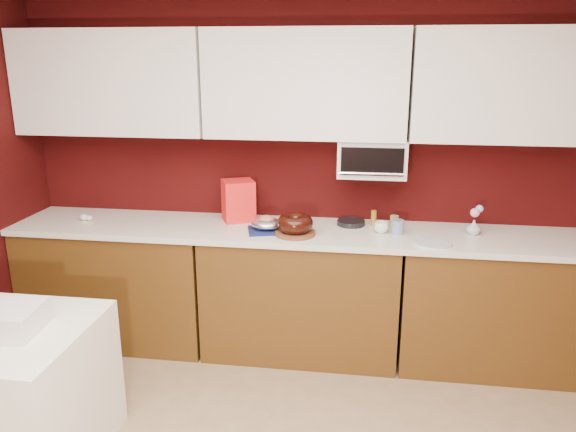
{
  "coord_description": "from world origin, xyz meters",
  "views": [
    {
      "loc": [
        0.43,
        -1.64,
        2.04
      ],
      "look_at": [
        -0.08,
        1.84,
        1.02
      ],
      "focal_mm": 35.0,
      "sensor_mm": 36.0,
      "label": 1
    }
  ],
  "objects_px": {
    "pandoro_box": "(238,200)",
    "coffee_mug": "(381,226)",
    "bundt_cake": "(295,223)",
    "newspaper_stack": "(3,319)",
    "flower_vase": "(474,226)",
    "toaster_oven": "(372,157)",
    "foil_ham_nest": "(266,224)",
    "blue_jar": "(398,227)"
  },
  "relations": [
    {
      "from": "coffee_mug",
      "to": "flower_vase",
      "type": "xyz_separation_m",
      "value": [
        0.6,
        0.05,
        0.01
      ]
    },
    {
      "from": "bundt_cake",
      "to": "newspaper_stack",
      "type": "bearing_deg",
      "value": -135.56
    },
    {
      "from": "foil_ham_nest",
      "to": "newspaper_stack",
      "type": "distance_m",
      "value": 1.66
    },
    {
      "from": "flower_vase",
      "to": "toaster_oven",
      "type": "bearing_deg",
      "value": 170.93
    },
    {
      "from": "pandoro_box",
      "to": "newspaper_stack",
      "type": "xyz_separation_m",
      "value": [
        -0.81,
        -1.51,
        -0.23
      ]
    },
    {
      "from": "pandoro_box",
      "to": "toaster_oven",
      "type": "bearing_deg",
      "value": -24.27
    },
    {
      "from": "bundt_cake",
      "to": "flower_vase",
      "type": "relative_size",
      "value": 2.14
    },
    {
      "from": "coffee_mug",
      "to": "newspaper_stack",
      "type": "bearing_deg",
      "value": -143.1
    },
    {
      "from": "blue_jar",
      "to": "flower_vase",
      "type": "bearing_deg",
      "value": 7.1
    },
    {
      "from": "toaster_oven",
      "to": "flower_vase",
      "type": "height_order",
      "value": "toaster_oven"
    },
    {
      "from": "pandoro_box",
      "to": "blue_jar",
      "type": "height_order",
      "value": "pandoro_box"
    },
    {
      "from": "bundt_cake",
      "to": "pandoro_box",
      "type": "bearing_deg",
      "value": 147.58
    },
    {
      "from": "pandoro_box",
      "to": "coffee_mug",
      "type": "height_order",
      "value": "pandoro_box"
    },
    {
      "from": "toaster_oven",
      "to": "flower_vase",
      "type": "xyz_separation_m",
      "value": [
        0.67,
        -0.11,
        -0.42
      ]
    },
    {
      "from": "foil_ham_nest",
      "to": "newspaper_stack",
      "type": "xyz_separation_m",
      "value": [
        -1.06,
        -1.27,
        -0.14
      ]
    },
    {
      "from": "toaster_oven",
      "to": "newspaper_stack",
      "type": "distance_m",
      "value": 2.37
    },
    {
      "from": "bundt_cake",
      "to": "blue_jar",
      "type": "bearing_deg",
      "value": 10.3
    },
    {
      "from": "blue_jar",
      "to": "newspaper_stack",
      "type": "distance_m",
      "value": 2.35
    },
    {
      "from": "toaster_oven",
      "to": "flower_vase",
      "type": "distance_m",
      "value": 0.8
    },
    {
      "from": "toaster_oven",
      "to": "newspaper_stack",
      "type": "height_order",
      "value": "toaster_oven"
    },
    {
      "from": "foil_ham_nest",
      "to": "newspaper_stack",
      "type": "height_order",
      "value": "foil_ham_nest"
    },
    {
      "from": "bundt_cake",
      "to": "pandoro_box",
      "type": "height_order",
      "value": "pandoro_box"
    },
    {
      "from": "bundt_cake",
      "to": "coffee_mug",
      "type": "relative_size",
      "value": 2.65
    },
    {
      "from": "coffee_mug",
      "to": "flower_vase",
      "type": "distance_m",
      "value": 0.6
    },
    {
      "from": "foil_ham_nest",
      "to": "coffee_mug",
      "type": "xyz_separation_m",
      "value": [
        0.75,
        0.08,
        -0.01
      ]
    },
    {
      "from": "pandoro_box",
      "to": "bundt_cake",
      "type": "bearing_deg",
      "value": -57.23
    },
    {
      "from": "pandoro_box",
      "to": "blue_jar",
      "type": "bearing_deg",
      "value": -33.05
    },
    {
      "from": "bundt_cake",
      "to": "pandoro_box",
      "type": "distance_m",
      "value": 0.53
    },
    {
      "from": "bundt_cake",
      "to": "newspaper_stack",
      "type": "height_order",
      "value": "bundt_cake"
    },
    {
      "from": "toaster_oven",
      "to": "pandoro_box",
      "type": "distance_m",
      "value": 0.98
    },
    {
      "from": "bundt_cake",
      "to": "coffee_mug",
      "type": "height_order",
      "value": "bundt_cake"
    },
    {
      "from": "flower_vase",
      "to": "newspaper_stack",
      "type": "xyz_separation_m",
      "value": [
        -2.41,
        -1.41,
        -0.14
      ]
    },
    {
      "from": "coffee_mug",
      "to": "toaster_oven",
      "type": "bearing_deg",
      "value": 115.61
    },
    {
      "from": "blue_jar",
      "to": "newspaper_stack",
      "type": "relative_size",
      "value": 0.27
    },
    {
      "from": "toaster_oven",
      "to": "pandoro_box",
      "type": "xyz_separation_m",
      "value": [
        -0.92,
        -0.01,
        -0.33
      ]
    },
    {
      "from": "toaster_oven",
      "to": "coffee_mug",
      "type": "xyz_separation_m",
      "value": [
        0.08,
        -0.16,
        -0.43
      ]
    },
    {
      "from": "toaster_oven",
      "to": "blue_jar",
      "type": "height_order",
      "value": "toaster_oven"
    },
    {
      "from": "bundt_cake",
      "to": "flower_vase",
      "type": "xyz_separation_m",
      "value": [
        1.15,
        0.18,
        -0.03
      ]
    },
    {
      "from": "toaster_oven",
      "to": "coffee_mug",
      "type": "height_order",
      "value": "toaster_oven"
    },
    {
      "from": "coffee_mug",
      "to": "pandoro_box",
      "type": "bearing_deg",
      "value": 171.36
    },
    {
      "from": "foil_ham_nest",
      "to": "coffee_mug",
      "type": "distance_m",
      "value": 0.76
    },
    {
      "from": "bundt_cake",
      "to": "newspaper_stack",
      "type": "distance_m",
      "value": 1.76
    }
  ]
}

